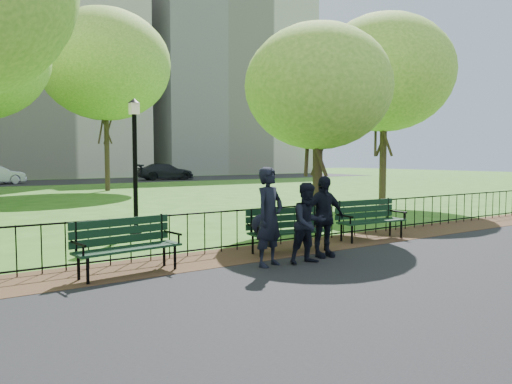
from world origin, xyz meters
TOP-DOWN VIEW (x-y plane):
  - ground at (0.00, 0.00)m, footprint 120.00×120.00m
  - asphalt_path at (0.00, -3.40)m, footprint 60.00×9.20m
  - dirt_strip at (0.00, 1.50)m, footprint 60.00×1.60m
  - far_street at (0.00, 35.00)m, footprint 70.00×9.00m
  - iron_fence at (0.00, 2.00)m, footprint 24.06×0.06m
  - apartment_mid at (2.00, 48.00)m, footprint 24.00×15.00m
  - apartment_east at (26.00, 48.00)m, footprint 20.00×15.00m
  - park_bench_main at (0.30, 1.19)m, footprint 1.90×0.80m
  - park_bench_left_a at (-2.98, 1.23)m, footprint 1.92×0.80m
  - park_bench_right_a at (3.25, 1.38)m, footprint 1.91×0.69m
  - lamppost at (-1.24, 5.31)m, footprint 0.32×0.32m
  - tree_near_e at (3.45, 3.52)m, footprint 4.13×4.13m
  - tree_mid_e at (10.20, 7.09)m, footprint 5.67×5.67m
  - tree_far_e at (3.54, 22.60)m, footprint 7.71×7.71m
  - person_left at (-0.54, 0.31)m, footprint 0.78×0.63m
  - person_mid at (0.20, 0.08)m, footprint 0.78×0.46m
  - person_right at (0.85, 0.39)m, footprint 1.01×0.53m
  - sedan_dark at (12.18, 33.54)m, footprint 5.15×2.58m

SIDE VIEW (x-z plane):
  - ground at x=0.00m, z-range 0.00..0.00m
  - asphalt_path at x=0.00m, z-range 0.00..0.01m
  - far_street at x=0.00m, z-range 0.00..0.01m
  - dirt_strip at x=0.00m, z-range 0.01..0.02m
  - iron_fence at x=0.00m, z-range 0.00..1.00m
  - park_bench_left_a at x=-2.98m, z-range 0.08..1.14m
  - park_bench_right_a at x=3.25m, z-range 0.08..1.14m
  - park_bench_main at x=0.30m, z-range 0.11..1.13m
  - sedan_dark at x=12.18m, z-range 0.01..1.45m
  - person_mid at x=0.20m, z-range 0.01..1.56m
  - person_right at x=0.85m, z-range 0.01..1.67m
  - person_left at x=-0.54m, z-range 0.01..1.86m
  - lamppost at x=-1.24m, z-range 0.16..3.70m
  - tree_near_e at x=3.45m, z-range 1.11..6.87m
  - tree_mid_e at x=10.20m, z-range 1.54..9.44m
  - tree_far_e at x=3.54m, z-range 2.09..12.84m
  - apartment_east at x=26.00m, z-range 0.00..24.00m
  - apartment_mid at x=2.00m, z-range 0.00..30.00m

